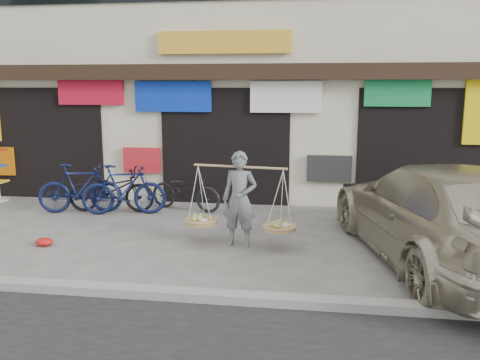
# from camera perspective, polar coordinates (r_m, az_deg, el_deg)

# --- Properties ---
(ground) EXTENTS (70.00, 70.00, 0.00)m
(ground) POSITION_cam_1_polar(r_m,az_deg,el_deg) (8.77, -5.64, -7.75)
(ground) COLOR gray
(ground) RESTS_ON ground
(kerb) EXTENTS (70.00, 0.25, 0.12)m
(kerb) POSITION_cam_1_polar(r_m,az_deg,el_deg) (6.95, -9.69, -12.36)
(kerb) COLOR gray
(kerb) RESTS_ON ground
(shophouse_block) EXTENTS (14.00, 6.32, 7.00)m
(shophouse_block) POSITION_cam_1_polar(r_m,az_deg,el_deg) (14.65, 0.30, 13.30)
(shophouse_block) COLOR beige
(shophouse_block) RESTS_ON ground
(street_vendor) EXTENTS (1.95, 0.76, 1.66)m
(street_vendor) POSITION_cam_1_polar(r_m,az_deg,el_deg) (8.71, -0.04, -2.60)
(street_vendor) COLOR slate
(street_vendor) RESTS_ON ground
(bike_0) EXTENTS (1.95, 0.85, 1.00)m
(bike_0) POSITION_cam_1_polar(r_m,az_deg,el_deg) (11.51, -14.27, -1.04)
(bike_0) COLOR black
(bike_0) RESTS_ON ground
(bike_1) EXTENTS (1.88, 0.89, 1.09)m
(bike_1) POSITION_cam_1_polar(r_m,az_deg,el_deg) (11.19, -12.92, -1.07)
(bike_1) COLOR #11193F
(bike_1) RESTS_ON ground
(bike_2) EXTENTS (1.83, 1.07, 0.91)m
(bike_2) POSITION_cam_1_polar(r_m,az_deg,el_deg) (11.37, -6.13, -1.14)
(bike_2) COLOR black
(bike_2) RESTS_ON ground
(bike_3) EXTENTS (1.88, 0.89, 1.09)m
(bike_3) POSITION_cam_1_polar(r_m,az_deg,el_deg) (11.58, -17.51, -0.90)
(bike_3) COLOR #11193F
(bike_3) RESTS_ON ground
(suv) EXTENTS (3.32, 5.81, 1.59)m
(suv) POSITION_cam_1_polar(r_m,az_deg,el_deg) (8.49, 21.71, -3.52)
(suv) COLOR #B5AB91
(suv) RESTS_ON ground
(red_bag) EXTENTS (0.31, 0.25, 0.14)m
(red_bag) POSITION_cam_1_polar(r_m,az_deg,el_deg) (9.53, -21.14, -6.50)
(red_bag) COLOR red
(red_bag) RESTS_ON ground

